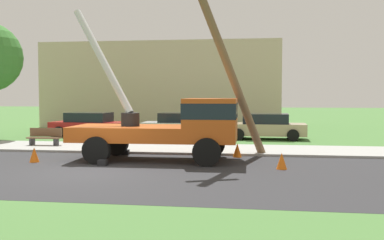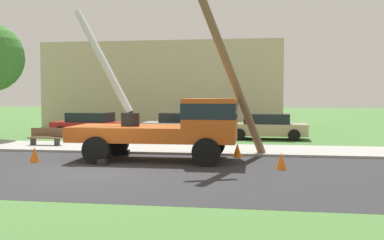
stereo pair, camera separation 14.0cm
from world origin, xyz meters
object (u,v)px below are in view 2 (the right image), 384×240
Objects in this scene: parked_sedan_silver at (182,125)px; parked_sedan_tan at (267,126)px; parked_sedan_red at (90,124)px; park_bench at (46,137)px; leaning_utility_pole at (222,50)px; utility_truck at (176,123)px; traffic_cone_behind at (34,154)px; traffic_cone_ahead at (281,161)px; traffic_cone_curbside at (237,150)px.

parked_sedan_tan is at bearing -6.11° from parked_sedan_silver.
parked_sedan_red is 5.47m from park_bench.
leaning_utility_pole reaches higher than parked_sedan_silver.
parked_sedan_red is (-6.85, 8.83, -0.70)m from utility_truck.
parked_sedan_tan reaches higher than traffic_cone_behind.
parked_sedan_red is (-10.67, 10.25, 0.43)m from traffic_cone_ahead.
parked_sedan_red is at bearing -175.55° from parked_sedan_silver.
park_bench is (-5.54, -5.89, -0.25)m from parked_sedan_silver.
leaning_utility_pole reaches higher than parked_sedan_tan.
parked_sedan_silver reaches higher than traffic_cone_curbside.
park_bench is at bearing 154.16° from utility_truck.
traffic_cone_curbside is at bearing -39.83° from parked_sedan_red.
traffic_cone_behind is (-5.13, -1.13, -1.13)m from utility_truck.
traffic_cone_behind is 4.85m from park_bench.
parked_sedan_red is at bearing 140.17° from traffic_cone_curbside.
parked_sedan_red reaches higher than traffic_cone_behind.
parked_sedan_tan is 2.78× the size of park_bench.
parked_sedan_silver is 1.00× the size of parked_sedan_tan.
traffic_cone_curbside is (7.36, 2.38, 0.00)m from traffic_cone_behind.
parked_sedan_silver is at bearing 116.08° from traffic_cone_ahead.
traffic_cone_curbside is (2.23, 1.25, -1.13)m from utility_truck.
leaning_utility_pole is 5.16× the size of park_bench.
traffic_cone_behind is 0.13× the size of parked_sedan_silver.
utility_truck reaches higher than traffic_cone_behind.
parked_sedan_red is 10.34m from parked_sedan_tan.
traffic_cone_curbside is 9.41m from park_bench.
traffic_cone_ahead is at bearing -43.85° from parked_sedan_red.
leaning_utility_pole is at bearing -15.98° from park_bench.
parked_sedan_silver reaches higher than park_bench.
parked_sedan_red is at bearing 136.96° from leaning_utility_pole.
traffic_cone_behind is 1.00× the size of traffic_cone_curbside.
leaning_utility_pole is 12.12m from parked_sedan_red.
parked_sedan_silver is at bearing 114.44° from traffic_cone_curbside.
utility_truck is 4.23m from traffic_cone_ahead.
traffic_cone_ahead is at bearing -46.78° from leaning_utility_pole.
traffic_cone_curbside is 11.83m from parked_sedan_red.
traffic_cone_curbside is at bearing -99.55° from parked_sedan_tan.
traffic_cone_ahead is at bearing -23.97° from park_bench.
utility_truck is 7.77m from park_bench.
leaning_utility_pole is 5.06m from traffic_cone_ahead.
parked_sedan_tan is (10.34, -0.10, 0.00)m from parked_sedan_red.
traffic_cone_curbside is at bearing 120.73° from traffic_cone_ahead.
utility_truck is 0.82× the size of leaning_utility_pole.
utility_truck is 4.25× the size of park_bench.
traffic_cone_behind is at bearing -167.59° from utility_truck.
utility_truck is 9.42m from parked_sedan_tan.
parked_sedan_red reaches higher than park_bench.
traffic_cone_behind is at bearing -80.21° from parked_sedan_red.
traffic_cone_ahead is at bearing -88.12° from parked_sedan_tan.
traffic_cone_ahead and traffic_cone_curbside have the same top height.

